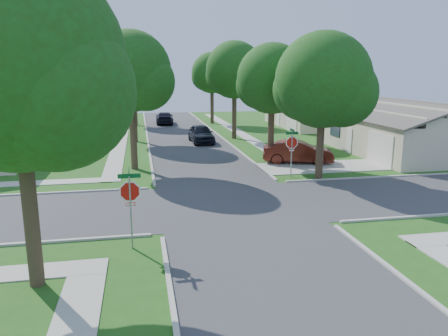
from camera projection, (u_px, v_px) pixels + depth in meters
ground at (232, 204)px, 21.34m from camera, size 100.00×100.00×0.00m
road_ns at (232, 204)px, 21.34m from camera, size 7.00×100.00×0.02m
sidewalk_ne at (237, 131)px, 47.39m from camera, size 1.20×40.00×0.04m
sidewalk_nw at (122, 134)px, 45.13m from camera, size 1.20×40.00×0.04m
driveway at (324, 167)px, 29.61m from camera, size 8.80×3.60×0.05m
stop_sign_sw at (130, 195)px, 15.52m from camera, size 1.05×0.80×2.98m
stop_sign_ne at (292, 145)px, 26.28m from camera, size 1.05×0.80×2.98m
tree_e_near at (273, 82)px, 29.64m from camera, size 4.97×4.80×8.28m
tree_e_mid at (235, 73)px, 41.02m from camera, size 5.59×5.40×9.21m
tree_e_far at (212, 75)px, 53.54m from camera, size 5.17×5.00×8.72m
tree_w_near at (131, 75)px, 27.79m from camera, size 5.38×5.20×8.97m
tree_w_mid at (133, 70)px, 39.22m from camera, size 5.80×5.60×9.56m
tree_w_far at (134, 79)px, 51.89m from camera, size 4.76×4.60×8.04m
tree_sw_corner at (19, 73)px, 11.90m from camera, size 6.21×6.00×9.55m
tree_ne_corner at (324, 85)px, 25.35m from camera, size 5.80×5.60×8.66m
house_ne_near at (400, 134)px, 34.53m from camera, size 8.42×13.60×4.23m
house_ne_far at (313, 113)px, 51.78m from camera, size 8.42×13.60×4.23m
house_nw_far at (32, 116)px, 48.71m from camera, size 8.42×13.60×4.23m
car_driveway at (298, 152)px, 30.74m from camera, size 5.18×3.05×1.61m
car_curb_east at (201, 134)px, 39.71m from camera, size 2.12×4.88×1.64m
car_curb_west at (165, 118)px, 53.95m from camera, size 2.32×5.22×1.49m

